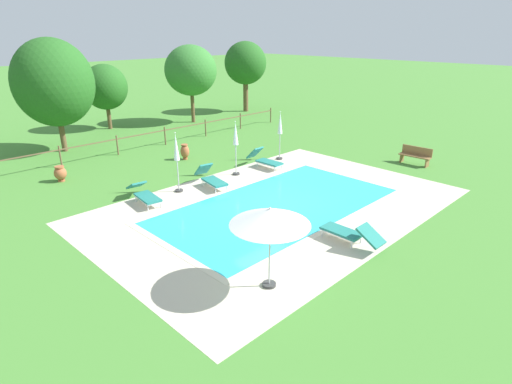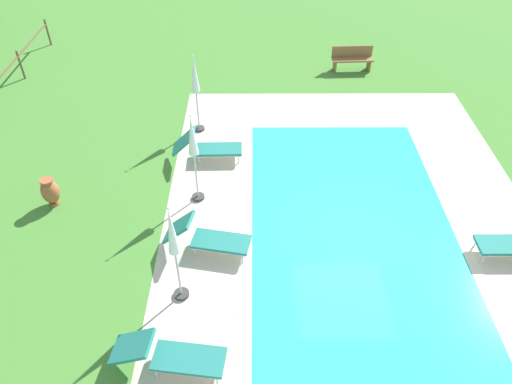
{
  "view_description": "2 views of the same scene",
  "coord_description": "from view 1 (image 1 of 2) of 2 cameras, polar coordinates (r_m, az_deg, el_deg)",
  "views": [
    {
      "loc": [
        -10.87,
        -9.69,
        6.2
      ],
      "look_at": [
        -0.68,
        0.5,
        0.6
      ],
      "focal_mm": 29.27,
      "sensor_mm": 36.0,
      "label": 1
    },
    {
      "loc": [
        -8.17,
        2.35,
        8.22
      ],
      "look_at": [
        0.43,
        2.31,
        0.96
      ],
      "focal_mm": 34.12,
      "sensor_mm": 36.0,
      "label": 2
    }
  ],
  "objects": [
    {
      "name": "pool_deck_paving",
      "position": [
        15.82,
        3.03,
        -1.84
      ],
      "size": [
        13.66,
        9.14,
        0.01
      ],
      "primitive_type": "cube",
      "color": "beige",
      "rests_on": "ground"
    },
    {
      "name": "sun_lounger_north_near_steps",
      "position": [
        13.25,
        12.7,
        -5.47
      ],
      "size": [
        0.6,
        2.04,
        0.77
      ],
      "color": "#237A70",
      "rests_on": "ground"
    },
    {
      "name": "ground_plane",
      "position": [
        15.83,
        3.03,
        -1.86
      ],
      "size": [
        160.0,
        160.0,
        0.0
      ],
      "primitive_type": "plane",
      "color": "#478433"
    },
    {
      "name": "tree_west_mid",
      "position": [
        24.69,
        -25.92,
        13.25
      ],
      "size": [
        4.06,
        4.06,
        5.9
      ],
      "color": "brown",
      "rests_on": "ground"
    },
    {
      "name": "perimeter_fence",
      "position": [
        23.33,
        -18.47,
        6.47
      ],
      "size": [
        23.83,
        0.08,
        1.05
      ],
      "color": "brown",
      "rests_on": "ground"
    },
    {
      "name": "tree_far_east",
      "position": [
        29.67,
        -19.9,
        13.32
      ],
      "size": [
        2.84,
        2.84,
        4.2
      ],
      "color": "brown",
      "rests_on": "ground"
    },
    {
      "name": "wooden_bench_lawn_side",
      "position": [
        22.03,
        20.96,
        4.73
      ],
      "size": [
        0.51,
        1.52,
        0.87
      ],
      "color": "olive",
      "rests_on": "ground"
    },
    {
      "name": "terracotta_urn_near_fence",
      "position": [
        21.69,
        -9.7,
        5.5
      ],
      "size": [
        0.44,
        0.44,
        0.8
      ],
      "color": "#A85B38",
      "rests_on": "ground"
    },
    {
      "name": "sun_lounger_north_end",
      "position": [
        17.68,
        -6.15,
        1.9
      ],
      "size": [
        0.96,
        2.02,
        0.91
      ],
      "color": "#237A70",
      "rests_on": "ground"
    },
    {
      "name": "sun_lounger_north_mid",
      "position": [
        20.14,
        1.23,
        4.44
      ],
      "size": [
        0.65,
        1.95,
        0.92
      ],
      "color": "#237A70",
      "rests_on": "ground"
    },
    {
      "name": "tree_east_mid",
      "position": [
        34.41,
        -1.46,
        17.17
      ],
      "size": [
        3.3,
        3.3,
        5.44
      ],
      "color": "brown",
      "rests_on": "ground"
    },
    {
      "name": "terracotta_urn_by_tree",
      "position": [
        20.12,
        -25.18,
        2.34
      ],
      "size": [
        0.52,
        0.52,
        0.69
      ],
      "color": "#A85B38",
      "rests_on": "ground"
    },
    {
      "name": "pool_coping_rim",
      "position": [
        15.82,
        3.03,
        -1.83
      ],
      "size": [
        9.83,
        5.3,
        0.01
      ],
      "color": "beige",
      "rests_on": "ground"
    },
    {
      "name": "patio_umbrella_closed_row_west",
      "position": [
        18.74,
        -2.81,
        7.26
      ],
      "size": [
        0.32,
        0.32,
        2.49
      ],
      "color": "#383838",
      "rests_on": "ground"
    },
    {
      "name": "patio_umbrella_closed_row_mid_west",
      "position": [
        21.16,
        3.31,
        8.75
      ],
      "size": [
        0.32,
        0.32,
        2.47
      ],
      "color": "#383838",
      "rests_on": "ground"
    },
    {
      "name": "swimming_pool_water",
      "position": [
        15.82,
        3.03,
        -1.84
      ],
      "size": [
        9.35,
        4.82,
        0.01
      ],
      "primitive_type": "cube",
      "color": "#2DB7C6",
      "rests_on": "ground"
    },
    {
      "name": "tree_far_west",
      "position": [
        30.41,
        -8.91,
        16.08
      ],
      "size": [
        3.59,
        3.59,
        5.31
      ],
      "color": "brown",
      "rests_on": "ground"
    },
    {
      "name": "patio_umbrella_open_foreground",
      "position": [
        10.15,
        1.93,
        -3.46
      ],
      "size": [
        2.02,
        2.02,
        2.22
      ],
      "color": "#383838",
      "rests_on": "ground"
    },
    {
      "name": "sun_lounger_north_far",
      "position": [
        16.51,
        -15.02,
        -0.25
      ],
      "size": [
        0.86,
        2.12,
        0.73
      ],
      "color": "#237A70",
      "rests_on": "ground"
    },
    {
      "name": "patio_umbrella_closed_row_centre",
      "position": [
        16.96,
        -10.81,
        5.21
      ],
      "size": [
        0.32,
        0.32,
        2.48
      ],
      "color": "#383838",
      "rests_on": "ground"
    }
  ]
}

